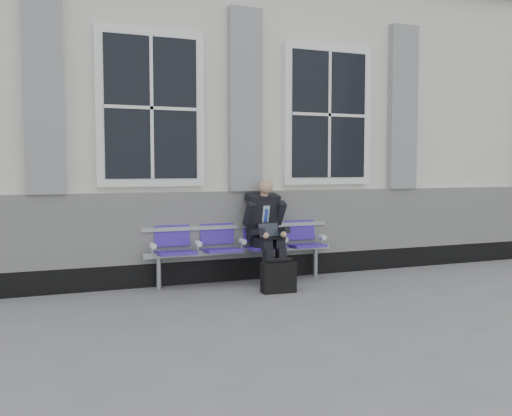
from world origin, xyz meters
name	(u,v)px	position (x,y,z in m)	size (l,w,h in m)	color
ground	(360,296)	(0.00, 0.00, 0.00)	(70.00, 70.00, 0.00)	slate
station_building	(251,126)	(-0.02, 3.47, 2.22)	(14.40, 4.40, 4.49)	silver
bench	(241,241)	(-1.01, 1.32, 0.55)	(2.60, 0.47, 0.91)	#9EA0A3
businessman	(266,226)	(-0.70, 1.19, 0.74)	(0.54, 0.73, 1.36)	black
briefcase	(278,277)	(-0.81, 0.55, 0.19)	(0.42, 0.20, 0.42)	black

